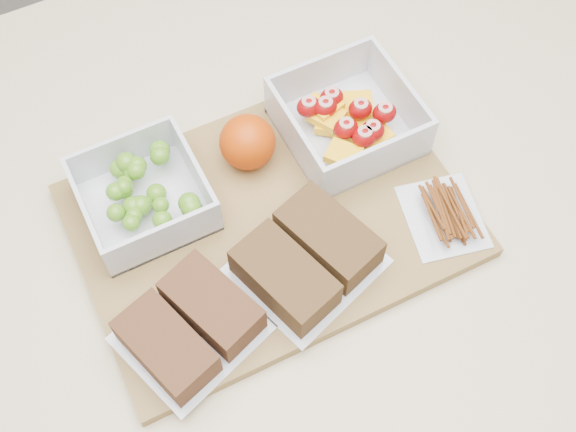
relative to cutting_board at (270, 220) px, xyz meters
name	(u,v)px	position (x,y,z in m)	size (l,w,h in m)	color
ground	(283,415)	(0.01, 0.01, -0.91)	(4.00, 4.00, 0.00)	gray
counter	(282,347)	(0.01, 0.01, -0.46)	(1.20, 0.90, 0.90)	beige
cutting_board	(270,220)	(0.00, 0.00, 0.00)	(0.42, 0.30, 0.02)	olive
grape_container	(145,194)	(-0.12, 0.08, 0.03)	(0.13, 0.13, 0.06)	silver
fruit_container	(347,120)	(0.13, 0.06, 0.03)	(0.14, 0.14, 0.06)	silver
orange	(247,142)	(0.01, 0.08, 0.04)	(0.06, 0.06, 0.06)	#C63E04
sandwich_bag_left	(190,326)	(-0.13, -0.09, 0.03)	(0.16, 0.15, 0.04)	silver
sandwich_bag_center	(307,258)	(0.01, -0.07, 0.03)	(0.17, 0.16, 0.04)	silver
pretzel_bag	(444,212)	(0.17, -0.09, 0.02)	(0.10, 0.12, 0.02)	silver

